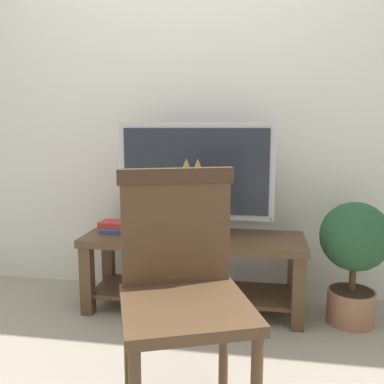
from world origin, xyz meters
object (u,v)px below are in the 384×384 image
Objects in this scene: potted_plant at (354,251)px; tv_stand at (193,259)px; tv at (196,174)px; cat at (193,204)px; book_stack at (120,227)px; media_box at (193,234)px; wooden_chair at (182,278)px.

tv_stand is at bearing 177.44° from potted_plant.
tv reaches higher than potted_plant.
potted_plant is (0.91, 0.03, -0.24)m from cat.
cat reaches higher than book_stack.
tv is 0.22m from cat.
media_box is at bearing -86.94° from tv.
tv is at bearing 172.00° from potted_plant.
tv is 2.27× the size of cat.
tv reaches higher than cat.
wooden_chair reaches higher than book_stack.
wooden_chair is at bearing -59.40° from book_stack.
tv_stand is 1.38× the size of wooden_chair.
cat reaches higher than media_box.
potted_plant is at bearing -2.56° from tv_stand.
tv_stand is at bearing -3.78° from book_stack.
tv_stand is 0.93m from potted_plant.
cat is 0.94m from potted_plant.
media_box is at bearing -81.95° from tv_stand.
cat is 1.64× the size of book_stack.
media_box is at bearing -179.19° from potted_plant.
media_box is 0.84× the size of cat.
tv_stand is 3.72× the size of media_box.
cat is at bearing 96.57° from wooden_chair.
tv_stand is at bearing 97.36° from cat.
potted_plant is at bearing 48.64° from wooden_chair.
tv_stand is 0.18m from media_box.
media_box is 1.38× the size of book_stack.
book_stack is 1.40m from potted_plant.
cat is (0.00, -0.01, 0.18)m from media_box.
tv is 0.37m from media_box.
wooden_chair is (0.10, -0.89, -0.11)m from cat.
cat is at bearing -85.25° from media_box.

